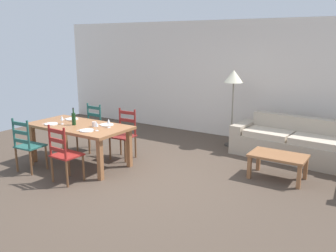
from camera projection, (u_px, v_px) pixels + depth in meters
The scene contains 24 objects.
ground_plane at pixel (140, 177), 6.05m from camera, with size 9.60×9.60×0.02m, color #4C3E32.
wall_far at pixel (223, 79), 8.43m from camera, with size 9.60×0.16×2.70m, color silver.
dining_table at pixel (79, 129), 6.51m from camera, with size 1.90×0.96×0.75m.
dining_chair_near_left at pixel (28, 145), 6.19m from camera, with size 0.45×0.43×0.96m.
dining_chair_near_right at pixel (64, 154), 5.70m from camera, with size 0.43×0.42×0.96m.
dining_chair_far_left at pixel (91, 128), 7.42m from camera, with size 0.44×0.42×0.96m.
dining_chair_far_right at pixel (124, 134), 6.91m from camera, with size 0.44×0.42×0.96m.
dinner_plate_near_left at pixel (51, 124), 6.52m from camera, with size 0.24×0.24×0.02m, color white.
fork_near_left at pixel (46, 123), 6.60m from camera, with size 0.02×0.17×0.01m, color silver.
dinner_plate_near_right at pixel (87, 130), 6.05m from camera, with size 0.24×0.24×0.02m, color white.
fork_near_right at pixel (81, 130), 6.13m from camera, with size 0.02×0.17×0.01m, color silver.
dinner_plate_far_left at pixel (72, 119), 6.93m from camera, with size 0.24×0.24×0.02m, color white.
fork_far_left at pixel (67, 118), 7.01m from camera, with size 0.02×0.17×0.01m, color silver.
dinner_plate_far_right at pixel (107, 125), 6.46m from camera, with size 0.24×0.24×0.02m, color white.
fork_far_right at pixel (101, 124), 6.54m from camera, with size 0.02×0.17×0.01m, color silver.
wine_bottle at pixel (74, 119), 6.46m from camera, with size 0.07×0.07×0.32m.
wine_glass_near_left at pixel (62, 118), 6.52m from camera, with size 0.06×0.06×0.16m.
wine_glass_near_right at pixel (97, 124), 6.04m from camera, with size 0.06×0.06×0.16m.
wine_glass_far_left at pixel (73, 116), 6.74m from camera, with size 0.06×0.06×0.16m.
wine_glass_far_right at pixel (109, 121), 6.26m from camera, with size 0.06×0.06×0.16m.
coffee_cup_primary at pixel (94, 124), 6.34m from camera, with size 0.07×0.07×0.09m, color silver.
couch at pixel (293, 144), 6.92m from camera, with size 2.34×0.98×0.80m.
coffee_table at pixel (278, 158), 5.88m from camera, with size 0.90×0.56×0.42m.
standing_lamp at pixel (234, 81), 7.52m from camera, with size 0.40×0.40×1.64m.
Camera 1 is at (3.47, -4.52, 2.25)m, focal length 38.22 mm.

